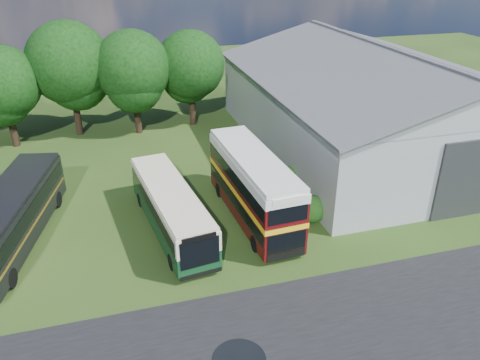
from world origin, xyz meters
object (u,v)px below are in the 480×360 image
object	(u,v)px
bus_maroon_double	(253,188)
bus_dark_single	(12,217)
storage_shed	(372,95)
bus_green_single	(171,208)

from	to	relation	value
bus_maroon_double	bus_dark_single	distance (m)	13.42
storage_shed	bus_dark_single	size ratio (longest dim) A/B	2.19
bus_green_single	bus_maroon_double	size ratio (longest dim) A/B	1.04
storage_shed	bus_maroon_double	distance (m)	15.57
storage_shed	bus_dark_single	xyz separation A→B (m)	(-26.07, -7.59, -2.54)
storage_shed	bus_green_single	world-z (taller)	storage_shed
storage_shed	bus_green_single	distance (m)	19.86
bus_green_single	bus_dark_single	size ratio (longest dim) A/B	0.90
storage_shed	bus_maroon_double	xyz separation A→B (m)	(-12.71, -8.76, -2.09)
bus_maroon_double	bus_dark_single	xyz separation A→B (m)	(-13.37, 1.17, -0.45)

